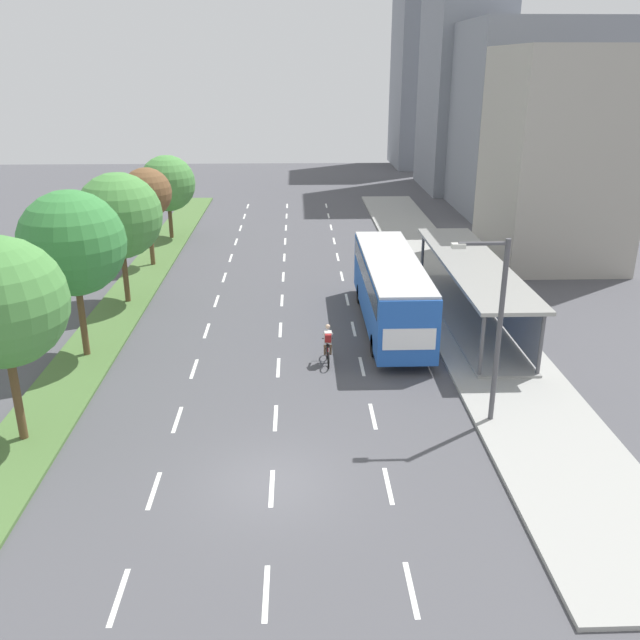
% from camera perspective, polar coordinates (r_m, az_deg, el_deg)
% --- Properties ---
extents(ground_plane, '(140.00, 140.00, 0.00)m').
position_cam_1_polar(ground_plane, '(21.03, -4.08, -13.57)').
color(ground_plane, '#4C4C51').
extents(median_strip, '(2.60, 52.00, 0.12)m').
position_cam_1_polar(median_strip, '(40.22, -15.08, 3.05)').
color(median_strip, '#4C7038').
rests_on(median_strip, ground).
extents(sidewalk_right, '(4.50, 52.00, 0.15)m').
position_cam_1_polar(sidewalk_right, '(40.05, 10.22, 3.39)').
color(sidewalk_right, '#9E9E99').
rests_on(sidewalk_right, ground).
extents(lane_divider_left, '(0.14, 48.91, 0.01)m').
position_cam_1_polar(lane_divider_left, '(38.43, -8.41, 2.65)').
color(lane_divider_left, white).
rests_on(lane_divider_left, ground).
extents(lane_divider_center, '(0.14, 48.91, 0.01)m').
position_cam_1_polar(lane_divider_center, '(38.19, -3.18, 2.73)').
color(lane_divider_center, white).
rests_on(lane_divider_center, ground).
extents(lane_divider_right, '(0.14, 48.91, 0.01)m').
position_cam_1_polar(lane_divider_right, '(38.28, 2.07, 2.79)').
color(lane_divider_right, white).
rests_on(lane_divider_right, ground).
extents(bus_shelter, '(2.90, 14.07, 2.86)m').
position_cam_1_polar(bus_shelter, '(33.49, 13.14, 2.92)').
color(bus_shelter, gray).
rests_on(bus_shelter, sidewalk_right).
extents(bus, '(2.54, 11.29, 3.37)m').
position_cam_1_polar(bus, '(32.01, 6.01, 2.91)').
color(bus, '#2356B2').
rests_on(bus, ground).
extents(cyclist, '(0.46, 1.82, 1.71)m').
position_cam_1_polar(cyclist, '(28.31, 0.67, -2.18)').
color(cyclist, black).
rests_on(cyclist, ground).
extents(median_tree_nearest, '(4.18, 4.18, 6.90)m').
position_cam_1_polar(median_tree_nearest, '(23.17, -25.43, 1.32)').
color(median_tree_nearest, brown).
rests_on(median_tree_nearest, median_strip).
extents(median_tree_second, '(4.33, 4.33, 7.08)m').
position_cam_1_polar(median_tree_second, '(29.36, -20.21, 6.09)').
color(median_tree_second, brown).
rests_on(median_tree_second, median_strip).
extents(median_tree_third, '(4.35, 4.35, 6.73)m').
position_cam_1_polar(median_tree_third, '(35.92, -16.63, 8.43)').
color(median_tree_third, brown).
rests_on(median_tree_third, median_strip).
extents(median_tree_fourth, '(3.01, 3.01, 5.98)m').
position_cam_1_polar(median_tree_fourth, '(42.61, -14.44, 10.35)').
color(median_tree_fourth, brown).
rests_on(median_tree_fourth, median_strip).
extents(median_tree_fifth, '(3.89, 3.89, 5.83)m').
position_cam_1_polar(median_tree_fifth, '(49.44, -12.77, 11.20)').
color(median_tree_fifth, brown).
rests_on(median_tree_fifth, median_strip).
extents(streetlight, '(1.91, 0.24, 6.50)m').
position_cam_1_polar(streetlight, '(23.20, 14.58, 0.03)').
color(streetlight, '#4C4C51').
rests_on(streetlight, sidewalk_right).
extents(building_near_right, '(7.39, 9.08, 12.90)m').
position_cam_1_polar(building_near_right, '(45.13, 19.40, 12.83)').
color(building_near_right, '#A39E93').
rests_on(building_near_right, ground).
extents(building_mid_right, '(11.28, 11.63, 15.17)m').
position_cam_1_polar(building_mid_right, '(61.02, 17.29, 15.95)').
color(building_mid_right, gray).
rests_on(building_mid_right, ground).
extents(building_far_right, '(6.65, 11.49, 24.57)m').
position_cam_1_polar(building_far_right, '(70.56, 12.05, 20.78)').
color(building_far_right, gray).
rests_on(building_far_right, ground).
extents(building_tall_right, '(7.04, 10.26, 25.73)m').
position_cam_1_polar(building_tall_right, '(86.55, 8.96, 21.29)').
color(building_tall_right, gray).
rests_on(building_tall_right, ground).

